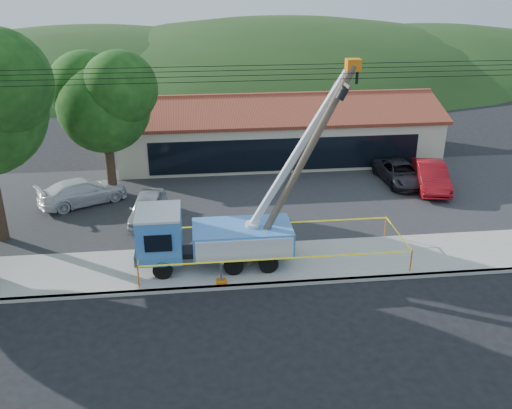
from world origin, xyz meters
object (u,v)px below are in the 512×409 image
object	(u,v)px
utility_truck	(210,234)
car_red	(429,190)
car_silver	(149,222)
car_white	(84,205)
leaning_pole	(303,161)
car_dark	(399,184)

from	to	relation	value
utility_truck	car_red	distance (m)	16.34
car_silver	car_white	size ratio (longest dim) A/B	0.85
leaning_pole	car_white	world-z (taller)	leaning_pole
leaning_pole	car_red	bearing A→B (deg)	40.62
car_white	car_dark	bearing A→B (deg)	-114.59
utility_truck	car_silver	distance (m)	6.46
leaning_pole	car_dark	bearing A→B (deg)	49.22
leaning_pole	utility_truck	bearing A→B (deg)	175.52
car_red	car_dark	bearing A→B (deg)	154.66
leaning_pole	car_silver	world-z (taller)	leaning_pole
leaning_pole	car_silver	bearing A→B (deg)	142.62
car_dark	car_white	bearing A→B (deg)	179.80
utility_truck	car_dark	size ratio (longest dim) A/B	2.06
utility_truck	car_white	bearing A→B (deg)	131.25
utility_truck	leaning_pole	distance (m)	5.46
leaning_pole	car_white	xyz separation A→B (m)	(-11.35, 8.52, -5.23)
car_silver	utility_truck	bearing A→B (deg)	-53.07
car_silver	car_white	distance (m)	4.89
utility_truck	leaning_pole	xyz separation A→B (m)	(4.16, -0.33, 3.52)
car_silver	car_red	bearing A→B (deg)	14.95
leaning_pole	car_white	distance (m)	15.13
utility_truck	leaning_pole	bearing A→B (deg)	-4.48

